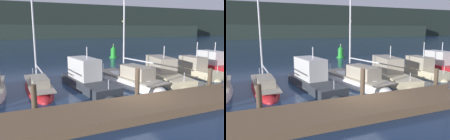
{
  "view_description": "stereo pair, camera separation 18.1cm",
  "coord_description": "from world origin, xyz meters",
  "views": [
    {
      "loc": [
        -6.28,
        -10.71,
        4.19
      ],
      "look_at": [
        0.0,
        3.87,
        1.2
      ],
      "focal_mm": 35.0,
      "sensor_mm": 36.0,
      "label": 1
    },
    {
      "loc": [
        -6.12,
        -10.78,
        4.19
      ],
      "look_at": [
        0.0,
        3.87,
        1.2
      ],
      "focal_mm": 35.0,
      "sensor_mm": 36.0,
      "label": 2
    }
  ],
  "objects": [
    {
      "name": "ground_plane",
      "position": [
        0.0,
        0.0,
        0.0
      ],
      "size": [
        400.0,
        400.0,
        0.0
      ],
      "primitive_type": "plane",
      "color": "#192D4C"
    },
    {
      "name": "dock",
      "position": [
        0.0,
        -1.53,
        0.23
      ],
      "size": [
        31.64,
        2.8,
        0.45
      ],
      "primitive_type": "cube",
      "color": "brown",
      "rests_on": "ground"
    },
    {
      "name": "mooring_pile_1",
      "position": [
        -5.75,
        0.12,
        0.78
      ],
      "size": [
        0.28,
        0.28,
        1.55
      ],
      "primitive_type": "cylinder",
      "color": "#4C3D2D",
      "rests_on": "ground"
    },
    {
      "name": "mooring_pile_2",
      "position": [
        0.0,
        0.12,
        0.98
      ],
      "size": [
        0.28,
        0.28,
        1.95
      ],
      "primitive_type": "cylinder",
      "color": "#4C3D2D",
      "rests_on": "ground"
    },
    {
      "name": "mooring_pile_3",
      "position": [
        5.75,
        0.12,
        0.77
      ],
      "size": [
        0.28,
        0.28,
        1.53
      ],
      "primitive_type": "cylinder",
      "color": "#4C3D2D",
      "rests_on": "ground"
    },
    {
      "name": "sailboat_berth_3",
      "position": [
        -5.17,
        5.0,
        0.12
      ],
      "size": [
        1.97,
        7.31,
        10.83
      ],
      "color": "red",
      "rests_on": "ground"
    },
    {
      "name": "motorboat_berth_4",
      "position": [
        -1.83,
        4.16,
        0.38
      ],
      "size": [
        2.99,
        7.13,
        3.48
      ],
      "color": "#2D3338",
      "rests_on": "ground"
    },
    {
      "name": "sailboat_berth_5",
      "position": [
        1.4,
        3.79,
        0.14
      ],
      "size": [
        3.56,
        8.31,
        11.41
      ],
      "color": "white",
      "rests_on": "ground"
    },
    {
      "name": "motorboat_berth_6",
      "position": [
        4.79,
        4.09,
        0.32
      ],
      "size": [
        3.5,
        7.73,
        3.33
      ],
      "color": "beige",
      "rests_on": "ground"
    },
    {
      "name": "motorboat_berth_7",
      "position": [
        8.49,
        4.24,
        0.31
      ],
      "size": [
        2.01,
        5.47,
        3.52
      ],
      "color": "beige",
      "rests_on": "ground"
    },
    {
      "name": "motorboat_berth_8",
      "position": [
        11.66,
        5.1,
        0.39
      ],
      "size": [
        2.24,
        5.78,
        3.39
      ],
      "color": "red",
      "rests_on": "ground"
    },
    {
      "name": "channel_buoy",
      "position": [
        6.62,
        18.73,
        0.74
      ],
      "size": [
        1.15,
        1.15,
        1.98
      ],
      "color": "green",
      "rests_on": "ground"
    },
    {
      "name": "hillside_backdrop",
      "position": [
        1.9,
        98.77,
        7.27
      ],
      "size": [
        240.0,
        23.0,
        15.76
      ],
      "color": "#1E2823",
      "rests_on": "ground"
    }
  ]
}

